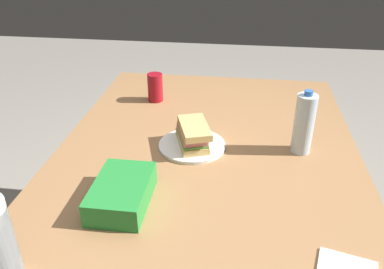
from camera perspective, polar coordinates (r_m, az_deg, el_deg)
name	(u,v)px	position (r m, az deg, el deg)	size (l,w,h in m)	color
dining_table	(206,178)	(1.37, 2.00, -6.32)	(1.51, 1.04, 0.77)	#9E7047
paper_plate	(192,145)	(1.37, 0.00, -1.61)	(0.23, 0.23, 0.01)	white
sandwich	(193,134)	(1.34, 0.11, 0.04)	(0.20, 0.15, 0.08)	#DBB26B
soda_can_red	(155,87)	(1.71, -5.40, 6.87)	(0.07, 0.07, 0.12)	maroon
chip_bag	(122,193)	(1.12, -10.23, -8.39)	(0.23, 0.15, 0.07)	#268C38
water_bottle_tall	(304,124)	(1.35, 16.05, 1.52)	(0.07, 0.07, 0.22)	silver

